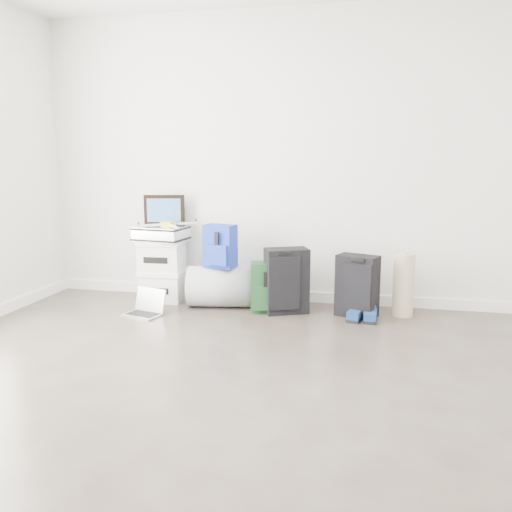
% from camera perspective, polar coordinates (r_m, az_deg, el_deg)
% --- Properties ---
extents(ground, '(5.00, 5.00, 0.00)m').
position_cam_1_polar(ground, '(3.05, -7.14, -16.48)').
color(ground, '#352C26').
rests_on(ground, ground).
extents(room_envelope, '(4.52, 5.02, 2.71)m').
position_cam_1_polar(room_envelope, '(2.76, -7.85, 17.57)').
color(room_envelope, silver).
rests_on(room_envelope, ground).
extents(boxes_stack, '(0.43, 0.36, 0.59)m').
position_cam_1_polar(boxes_stack, '(5.31, -9.84, -1.48)').
color(boxes_stack, white).
rests_on(boxes_stack, ground).
extents(briefcase, '(0.50, 0.39, 0.13)m').
position_cam_1_polar(briefcase, '(5.24, -9.96, 2.37)').
color(briefcase, '#B2B2B7').
rests_on(briefcase, boxes_stack).
extents(painting, '(0.39, 0.11, 0.29)m').
position_cam_1_polar(painting, '(5.31, -9.63, 4.78)').
color(painting, black).
rests_on(painting, briefcase).
extents(drone, '(0.47, 0.47, 0.05)m').
position_cam_1_polar(drone, '(5.18, -9.25, 3.32)').
color(drone, gold).
rests_on(drone, briefcase).
extents(duffel_bag, '(0.66, 0.47, 0.38)m').
position_cam_1_polar(duffel_bag, '(5.04, -3.69, -3.23)').
color(duffel_bag, gray).
rests_on(duffel_bag, ground).
extents(blue_backpack, '(0.31, 0.26, 0.39)m').
position_cam_1_polar(blue_backpack, '(4.94, -3.83, 0.95)').
color(blue_backpack, '#171F98').
rests_on(blue_backpack, duffel_bag).
extents(large_suitcase, '(0.43, 0.37, 0.58)m').
position_cam_1_polar(large_suitcase, '(4.82, 3.20, -2.63)').
color(large_suitcase, black).
rests_on(large_suitcase, ground).
extents(green_backpack, '(0.35, 0.28, 0.45)m').
position_cam_1_polar(green_backpack, '(4.86, 1.33, -3.40)').
color(green_backpack, '#12331A').
rests_on(green_backpack, ground).
extents(carry_on, '(0.39, 0.33, 0.54)m').
position_cam_1_polar(carry_on, '(4.78, 10.60, -3.14)').
color(carry_on, black).
rests_on(carry_on, ground).
extents(shoes, '(0.26, 0.29, 0.09)m').
position_cam_1_polar(shoes, '(4.75, 11.22, -6.08)').
color(shoes, black).
rests_on(shoes, ground).
extents(rolled_rug, '(0.18, 0.18, 0.55)m').
position_cam_1_polar(rolled_rug, '(4.90, 15.25, -2.94)').
color(rolled_rug, tan).
rests_on(rolled_rug, ground).
extents(laptop, '(0.37, 0.31, 0.22)m').
position_cam_1_polar(laptop, '(4.91, -11.51, -5.43)').
color(laptop, silver).
rests_on(laptop, ground).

